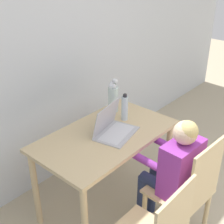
{
  "coord_description": "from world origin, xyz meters",
  "views": [
    {
      "loc": [
        -1.61,
        0.12,
        2.02
      ],
      "look_at": [
        -0.01,
        1.51,
        0.91
      ],
      "focal_mm": 50.0,
      "sensor_mm": 36.0,
      "label": 1
    }
  ],
  "objects_px": {
    "person_seated": "(175,166)",
    "water_bottle": "(125,108)",
    "laptop": "(112,127)",
    "chair_occupied": "(187,192)",
    "flower_vase": "(113,97)"
  },
  "relations": [
    {
      "from": "chair_occupied",
      "to": "flower_vase",
      "type": "distance_m",
      "value": 1.02
    },
    {
      "from": "person_seated",
      "to": "flower_vase",
      "type": "height_order",
      "value": "flower_vase"
    },
    {
      "from": "laptop",
      "to": "water_bottle",
      "type": "bearing_deg",
      "value": 3.89
    },
    {
      "from": "laptop",
      "to": "flower_vase",
      "type": "relative_size",
      "value": 1.29
    },
    {
      "from": "flower_vase",
      "to": "water_bottle",
      "type": "bearing_deg",
      "value": -108.33
    },
    {
      "from": "chair_occupied",
      "to": "laptop",
      "type": "relative_size",
      "value": 2.36
    },
    {
      "from": "chair_occupied",
      "to": "water_bottle",
      "type": "bearing_deg",
      "value": -99.97
    },
    {
      "from": "chair_occupied",
      "to": "person_seated",
      "type": "xyz_separation_m",
      "value": [
        0.01,
        0.12,
        0.17
      ]
    },
    {
      "from": "person_seated",
      "to": "laptop",
      "type": "height_order",
      "value": "person_seated"
    },
    {
      "from": "chair_occupied",
      "to": "water_bottle",
      "type": "relative_size",
      "value": 3.93
    },
    {
      "from": "laptop",
      "to": "flower_vase",
      "type": "xyz_separation_m",
      "value": [
        0.29,
        0.25,
        0.08
      ]
    },
    {
      "from": "chair_occupied",
      "to": "laptop",
      "type": "distance_m",
      "value": 0.73
    },
    {
      "from": "laptop",
      "to": "water_bottle",
      "type": "xyz_separation_m",
      "value": [
        0.23,
        0.07,
        0.05
      ]
    },
    {
      "from": "person_seated",
      "to": "flower_vase",
      "type": "distance_m",
      "value": 0.85
    },
    {
      "from": "person_seated",
      "to": "water_bottle",
      "type": "bearing_deg",
      "value": -101.92
    }
  ]
}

